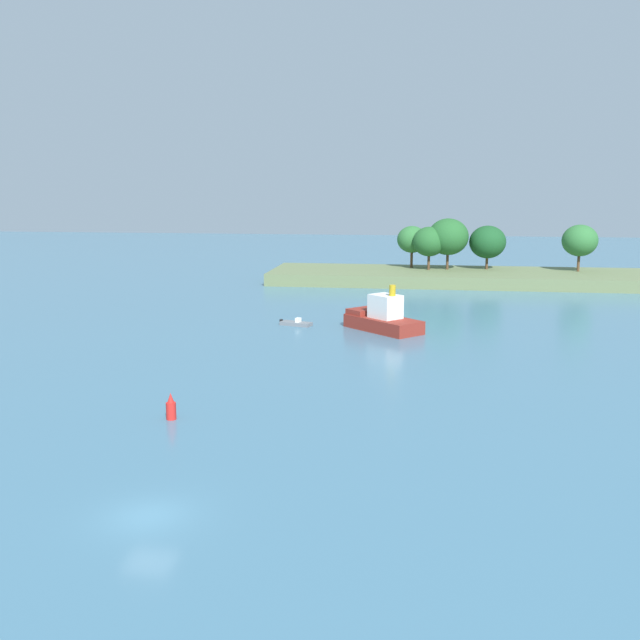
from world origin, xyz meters
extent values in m
plane|color=teal|center=(0.00, 0.00, 0.00)|extent=(400.00, 400.00, 0.00)
cube|color=#66754C|center=(19.85, 89.92, 0.97)|extent=(63.46, 17.16, 1.94)
cylinder|color=#513823|center=(11.08, 93.83, 3.34)|extent=(0.44, 0.44, 2.79)
ellipsoid|color=#2D6B33|center=(11.08, 93.83, 6.74)|extent=(5.03, 5.03, 4.52)
cylinder|color=#513823|center=(13.95, 91.13, 3.19)|extent=(0.44, 0.44, 2.51)
ellipsoid|color=#235B28|center=(13.95, 91.13, 6.62)|extent=(5.43, 5.43, 4.88)
cylinder|color=#513823|center=(17.04, 92.03, 3.31)|extent=(0.44, 0.44, 2.75)
ellipsoid|color=#235B28|center=(17.04, 92.03, 7.37)|extent=(6.72, 6.72, 6.05)
cylinder|color=#513823|center=(23.58, 93.28, 3.00)|extent=(0.44, 0.44, 2.12)
ellipsoid|color=#194C23|center=(23.58, 93.28, 6.48)|extent=(6.04, 6.04, 5.43)
cylinder|color=#513823|center=(38.11, 92.13, 3.32)|extent=(0.44, 0.44, 2.76)
ellipsoid|color=#2D6B33|center=(38.11, 92.13, 6.98)|extent=(5.69, 5.69, 5.12)
cube|color=maroon|center=(8.87, 48.38, 0.73)|extent=(9.29, 9.12, 1.46)
cube|color=maroon|center=(6.56, 50.58, 1.76)|extent=(4.27, 4.30, 0.60)
cube|color=white|center=(9.09, 48.17, 2.76)|extent=(4.06, 4.04, 2.60)
cylinder|color=gold|center=(9.86, 47.44, 4.66)|extent=(0.70, 0.70, 1.20)
cylinder|color=black|center=(5.50, 51.59, 0.88)|extent=(0.70, 0.71, 0.70)
cube|color=slate|center=(-1.25, 49.94, 0.21)|extent=(3.87, 2.44, 0.41)
cube|color=white|center=(-0.99, 49.85, 0.66)|extent=(0.69, 0.82, 0.50)
cube|color=black|center=(-3.11, 50.54, 0.28)|extent=(0.37, 0.39, 0.56)
cylinder|color=red|center=(-3.98, 14.84, 0.60)|extent=(0.70, 0.70, 1.20)
cone|color=red|center=(-3.98, 14.84, 1.55)|extent=(0.49, 0.49, 0.70)
camera|label=1|loc=(13.19, -32.66, 16.25)|focal=41.58mm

